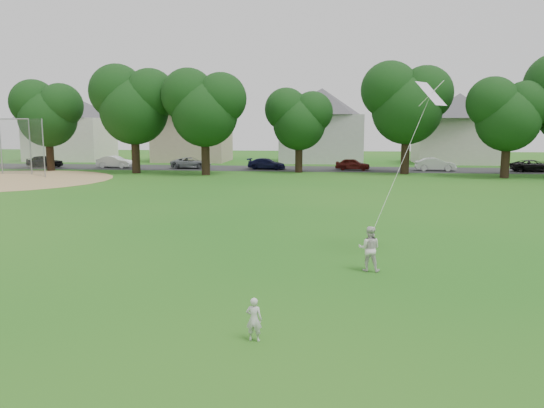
# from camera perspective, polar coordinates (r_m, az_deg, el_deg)

# --- Properties ---
(ground) EXTENTS (160.00, 160.00, 0.00)m
(ground) POSITION_cam_1_polar(r_m,az_deg,el_deg) (13.77, 0.43, -10.78)
(ground) COLOR #155A14
(ground) RESTS_ON ground
(street) EXTENTS (90.00, 7.00, 0.01)m
(street) POSITION_cam_1_polar(r_m,az_deg,el_deg) (55.13, 5.08, 3.78)
(street) COLOR #2D2D30
(street) RESTS_ON ground
(dirt_infield) EXTENTS (18.00, 18.00, 0.02)m
(dirt_infield) POSITION_cam_1_polar(r_m,az_deg,el_deg) (49.45, -27.15, 2.33)
(dirt_infield) COLOR #9E7F51
(dirt_infield) RESTS_ON ground
(toddler) EXTENTS (0.37, 0.27, 0.95)m
(toddler) POSITION_cam_1_polar(r_m,az_deg,el_deg) (11.48, -1.95, -12.29)
(toddler) COLOR beige
(toddler) RESTS_ON ground
(older_boy) EXTENTS (0.76, 0.63, 1.43)m
(older_boy) POSITION_cam_1_polar(r_m,az_deg,el_deg) (16.88, 10.42, -4.75)
(older_boy) COLOR silver
(older_boy) RESTS_ON ground
(kite) EXTENTS (1.63, 1.61, 5.32)m
(kite) POSITION_cam_1_polar(r_m,az_deg,el_deg) (17.52, 13.73, 4.18)
(kite) COLOR white
(kite) RESTS_ON ground
(tree_row) EXTENTS (81.85, 9.24, 10.86)m
(tree_row) POSITION_cam_1_polar(r_m,az_deg,el_deg) (49.10, 10.59, 10.68)
(tree_row) COLOR black
(tree_row) RESTS_ON ground
(parked_cars) EXTENTS (70.01, 2.01, 1.28)m
(parked_cars) POSITION_cam_1_polar(r_m,az_deg,el_deg) (54.10, 8.39, 4.27)
(parked_cars) COLOR black
(parked_cars) RESTS_ON ground
(house_row) EXTENTS (77.32, 14.13, 10.60)m
(house_row) POSITION_cam_1_polar(r_m,az_deg,el_deg) (64.97, 4.39, 9.03)
(house_row) COLOR silver
(house_row) RESTS_ON ground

